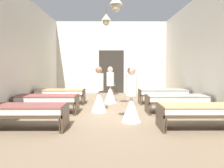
# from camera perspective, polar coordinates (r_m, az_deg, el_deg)

# --- Properties ---
(ground_plane) EXTENTS (6.77, 12.50, 0.10)m
(ground_plane) POSITION_cam_1_polar(r_m,az_deg,el_deg) (7.41, 0.03, -7.54)
(ground_plane) COLOR #8C755B
(room_shell) EXTENTS (6.57, 12.10, 4.01)m
(room_shell) POSITION_cam_1_polar(r_m,az_deg,el_deg) (8.61, -0.04, 7.88)
(room_shell) COLOR silver
(room_shell) RESTS_ON ground
(bed_left_row_0) EXTENTS (1.90, 0.84, 0.57)m
(bed_left_row_0) POSITION_cam_1_polar(r_m,az_deg,el_deg) (5.80, -20.48, -6.16)
(bed_left_row_0) COLOR #473828
(bed_left_row_0) RESTS_ON ground
(bed_right_row_0) EXTENTS (1.90, 0.84, 0.57)m
(bed_right_row_0) POSITION_cam_1_polar(r_m,az_deg,el_deg) (5.84, 20.71, -6.09)
(bed_right_row_0) COLOR #473828
(bed_right_row_0) RESTS_ON ground
(bed_left_row_1) EXTENTS (1.90, 0.84, 0.57)m
(bed_left_row_1) POSITION_cam_1_polar(r_m,az_deg,el_deg) (7.59, -15.56, -3.67)
(bed_left_row_1) COLOR #473828
(bed_left_row_1) RESTS_ON ground
(bed_right_row_1) EXTENTS (1.90, 0.84, 0.57)m
(bed_right_row_1) POSITION_cam_1_polar(r_m,az_deg,el_deg) (7.62, 15.56, -3.64)
(bed_right_row_1) COLOR #473828
(bed_right_row_1) RESTS_ON ground
(bed_left_row_2) EXTENTS (1.90, 0.84, 0.57)m
(bed_left_row_2) POSITION_cam_1_polar(r_m,az_deg,el_deg) (9.42, -12.54, -2.13)
(bed_left_row_2) COLOR #473828
(bed_left_row_2) RESTS_ON ground
(bed_right_row_2) EXTENTS (1.90, 0.84, 0.57)m
(bed_right_row_2) POSITION_cam_1_polar(r_m,az_deg,el_deg) (9.44, 12.39, -2.11)
(bed_right_row_2) COLOR #473828
(bed_right_row_2) RESTS_ON ground
(nurse_near_aisle) EXTENTS (0.52, 0.52, 1.49)m
(nurse_near_aisle) POSITION_cam_1_polar(r_m,az_deg,el_deg) (9.39, -0.43, -1.49)
(nurse_near_aisle) COLOR white
(nurse_near_aisle) RESTS_ON ground
(nurse_mid_aisle) EXTENTS (0.52, 0.52, 1.49)m
(nurse_mid_aisle) POSITION_cam_1_polar(r_m,az_deg,el_deg) (6.16, 4.76, -4.46)
(nurse_mid_aisle) COLOR white
(nurse_mid_aisle) RESTS_ON ground
(nurse_far_aisle) EXTENTS (0.52, 0.52, 1.49)m
(nurse_far_aisle) POSITION_cam_1_polar(r_m,az_deg,el_deg) (7.54, -3.22, -2.88)
(nurse_far_aisle) COLOR white
(nurse_far_aisle) RESTS_ON ground
(potted_plant) EXTENTS (0.48, 0.48, 1.10)m
(potted_plant) POSITION_cam_1_polar(r_m,az_deg,el_deg) (12.15, -0.27, 0.49)
(potted_plant) COLOR brown
(potted_plant) RESTS_ON ground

